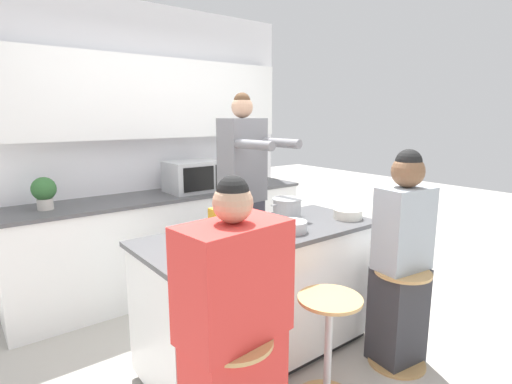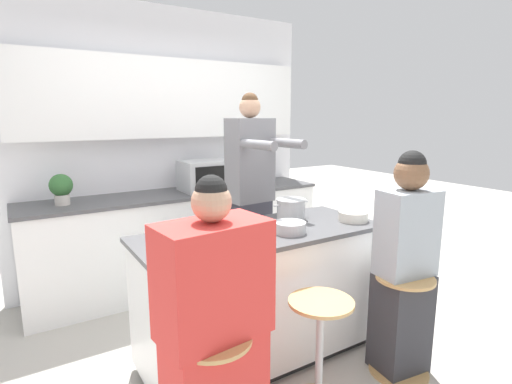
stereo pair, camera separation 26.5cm
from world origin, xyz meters
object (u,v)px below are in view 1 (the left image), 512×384
(kitchen_island, at_px, (262,294))
(microwave, at_px, (194,176))
(person_seated_near, at_px, (401,266))
(coffee_cup_near, at_px, (251,240))
(bar_stool_rightmost, at_px, (400,315))
(fruit_bowl, at_px, (291,226))
(cooking_pot, at_px, (287,208))
(person_cooking, at_px, (243,207))
(person_wrapped_blanket, at_px, (234,337))
(juice_carton, at_px, (216,219))
(banana_bunch, at_px, (203,236))
(potted_plant, at_px, (44,191))
(bar_stool_center, at_px, (328,348))

(kitchen_island, height_order, microwave, microwave)
(person_seated_near, xyz_separation_m, coffee_cup_near, (-0.95, 0.38, 0.27))
(bar_stool_rightmost, height_order, fruit_bowl, fruit_bowl)
(cooking_pot, bearing_deg, person_cooking, 99.07)
(kitchen_island, distance_m, bar_stool_rightmost, 0.93)
(bar_stool_rightmost, xyz_separation_m, person_wrapped_blanket, (-1.32, 0.03, 0.31))
(kitchen_island, relative_size, juice_carton, 9.95)
(bar_stool_rightmost, height_order, person_cooking, person_cooking)
(person_cooking, distance_m, microwave, 0.83)
(fruit_bowl, bearing_deg, microwave, 84.75)
(juice_carton, xyz_separation_m, microwave, (0.51, 1.23, 0.09))
(kitchen_island, xyz_separation_m, person_cooking, (0.28, 0.60, 0.46))
(banana_bunch, height_order, potted_plant, potted_plant)
(kitchen_island, xyz_separation_m, coffee_cup_near, (-0.26, -0.22, 0.49))
(bar_stool_rightmost, xyz_separation_m, person_seated_near, (0.03, 0.03, 0.33))
(microwave, bearing_deg, person_seated_near, -78.15)
(kitchen_island, xyz_separation_m, juice_carton, (-0.24, 0.18, 0.53))
(cooking_pot, relative_size, fruit_bowl, 1.48)
(cooking_pot, bearing_deg, bar_stool_rightmost, -68.15)
(person_wrapped_blanket, distance_m, microwave, 2.26)
(bar_stool_rightmost, bearing_deg, person_wrapped_blanket, 178.54)
(person_wrapped_blanket, distance_m, potted_plant, 2.13)
(bar_stool_center, distance_m, fruit_bowl, 0.76)
(person_cooking, height_order, microwave, person_cooking)
(person_wrapped_blanket, distance_m, fruit_bowl, 0.95)
(bar_stool_center, height_order, fruit_bowl, fruit_bowl)
(person_seated_near, bearing_deg, cooking_pot, 121.82)
(person_cooking, distance_m, juice_carton, 0.67)
(coffee_cup_near, bearing_deg, fruit_bowl, 11.61)
(person_cooking, bearing_deg, fruit_bowl, -106.44)
(juice_carton, bearing_deg, fruit_bowl, -41.09)
(bar_stool_rightmost, xyz_separation_m, coffee_cup_near, (-0.93, 0.42, 0.59))
(fruit_bowl, xyz_separation_m, microwave, (0.14, 1.55, 0.13))
(banana_bunch, bearing_deg, bar_stool_center, -57.20)
(bar_stool_rightmost, distance_m, coffee_cup_near, 1.18)
(person_cooking, xyz_separation_m, person_seated_near, (0.42, -1.20, -0.24))
(cooking_pot, distance_m, microwave, 1.27)
(coffee_cup_near, distance_m, potted_plant, 1.84)
(potted_plant, bearing_deg, bar_stool_rightmost, -50.77)
(bar_stool_center, distance_m, microwave, 2.16)
(person_wrapped_blanket, height_order, fruit_bowl, person_wrapped_blanket)
(banana_bunch, bearing_deg, fruit_bowl, -19.04)
(microwave, bearing_deg, bar_stool_rightmost, -79.10)
(person_seated_near, height_order, microwave, person_seated_near)
(kitchen_island, xyz_separation_m, person_seated_near, (0.70, -0.60, 0.22))
(person_cooking, distance_m, potted_plant, 1.57)
(person_cooking, height_order, juice_carton, person_cooking)
(person_wrapped_blanket, height_order, cooking_pot, person_wrapped_blanket)
(cooking_pot, relative_size, potted_plant, 1.19)
(cooking_pot, relative_size, banana_bunch, 1.66)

